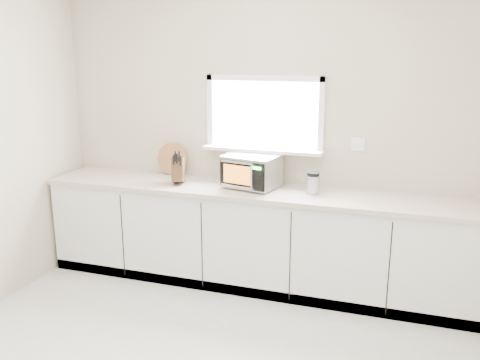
% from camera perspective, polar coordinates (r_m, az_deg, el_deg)
% --- Properties ---
extents(back_wall, '(4.00, 0.17, 2.70)m').
position_cam_1_polar(back_wall, '(4.72, 2.77, 5.16)').
color(back_wall, '#B5A790').
rests_on(back_wall, ground).
extents(cabinets, '(3.92, 0.60, 0.88)m').
position_cam_1_polar(cabinets, '(4.69, 1.66, -6.62)').
color(cabinets, silver).
rests_on(cabinets, ground).
extents(countertop, '(3.92, 0.64, 0.04)m').
position_cam_1_polar(countertop, '(4.53, 1.66, -1.23)').
color(countertop, beige).
rests_on(countertop, cabinets).
extents(microwave, '(0.52, 0.45, 0.29)m').
position_cam_1_polar(microwave, '(4.54, 1.29, 1.05)').
color(microwave, black).
rests_on(microwave, countertop).
extents(knife_block, '(0.16, 0.24, 0.31)m').
position_cam_1_polar(knife_block, '(4.70, -6.97, 1.19)').
color(knife_block, '#4F331C').
rests_on(knife_block, countertop).
extents(cutting_board, '(0.32, 0.08, 0.32)m').
position_cam_1_polar(cutting_board, '(5.04, -7.59, 2.36)').
color(cutting_board, '#A5703F').
rests_on(cutting_board, countertop).
extents(coffee_grinder, '(0.12, 0.12, 0.19)m').
position_cam_1_polar(coffee_grinder, '(4.40, 8.19, -0.30)').
color(coffee_grinder, '#AEB0B6').
rests_on(coffee_grinder, countertop).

